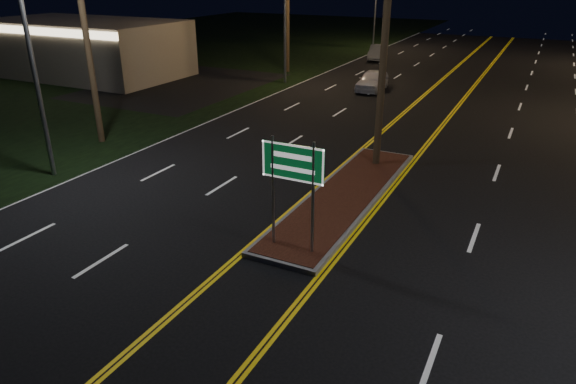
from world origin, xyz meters
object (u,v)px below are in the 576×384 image
Objects in this scene: car_near at (372,79)px; car_far at (378,51)px; commercial_building at (84,48)px; highway_sign at (293,173)px; median_island at (345,196)px; streetlight_left_near at (33,24)px.

car_near reaches higher than car_far.
car_near is (21.28, 4.41, -1.23)m from commercial_building.
highway_sign is 31.17m from commercial_building.
commercial_building reaches higher than median_island.
commercial_building reaches higher than car_far.
commercial_building is 21.77m from car_near.
car_near is (-4.72, 21.61, -1.63)m from highway_sign.
streetlight_left_near is 2.01× the size of car_far.
streetlight_left_near is 1.95× the size of car_near.
highway_sign reaches higher than median_island.
streetlight_left_near is at bearing -164.22° from median_island.
highway_sign is 0.71× the size of car_far.
highway_sign is (0.00, -4.20, 2.32)m from median_island.
commercial_building is 3.25× the size of car_near.
car_near is (-4.72, 17.40, 0.69)m from median_island.
car_near is 12.97m from car_far.
commercial_building reaches higher than highway_sign.
commercial_building is 22.49m from streetlight_left_near.
streetlight_left_near is 33.34m from car_far.
highway_sign is at bearing -86.26° from car_far.
car_far is (2.36, 32.89, -4.91)m from streetlight_left_near.
car_near is at bearing -84.05° from car_far.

